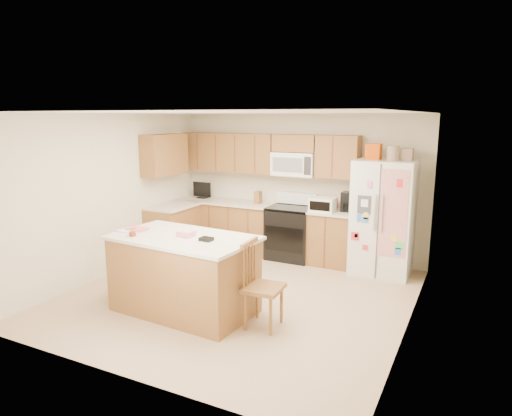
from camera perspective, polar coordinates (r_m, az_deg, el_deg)
The scene contains 9 objects.
ground at distance 6.46m, azimuth -2.26°, elevation -10.92°, with size 4.50×4.50×0.00m, color tan.
room_shell at distance 6.06m, azimuth -2.37°, elevation 1.77°, with size 4.60×4.60×2.52m.
cabinetry at distance 8.17m, azimuth -2.33°, elevation 0.53°, with size 3.36×1.56×2.15m.
stove at distance 7.98m, azimuth 4.41°, elevation -3.00°, with size 0.76×0.65×1.13m.
refrigerator at distance 7.39m, azimuth 15.62°, elevation -1.00°, with size 0.90×0.79×2.04m.
island at distance 5.90m, azimuth -8.99°, elevation -8.10°, with size 1.87×1.16×1.08m.
windsor_chair_left at distance 6.48m, azimuth -15.75°, elevation -7.37°, with size 0.47×0.48×0.88m.
windsor_chair_back at distance 6.51m, azimuth -5.79°, elevation -6.68°, with size 0.49×0.48×0.93m.
windsor_chair_right at distance 5.42m, azimuth 0.68°, elevation -9.82°, with size 0.45×0.47×1.04m.
Camera 1 is at (2.89, -5.24, 2.45)m, focal length 32.00 mm.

